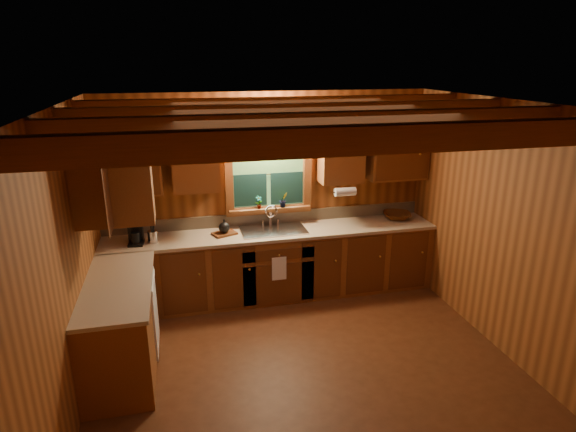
# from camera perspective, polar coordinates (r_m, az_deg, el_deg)

# --- Properties ---
(room) EXTENTS (4.20, 4.20, 4.20)m
(room) POSITION_cam_1_polar(r_m,az_deg,el_deg) (4.47, 2.39, -3.72)
(room) COLOR #4F2813
(room) RESTS_ON ground
(ceiling_beams) EXTENTS (4.20, 2.54, 0.18)m
(ceiling_beams) POSITION_cam_1_polar(r_m,az_deg,el_deg) (4.17, 2.61, 11.61)
(ceiling_beams) COLOR brown
(ceiling_beams) RESTS_ON room
(base_cabinets) EXTENTS (4.20, 2.22, 0.86)m
(base_cabinets) POSITION_cam_1_polar(r_m,az_deg,el_deg) (5.88, -5.83, -7.45)
(base_cabinets) COLOR brown
(base_cabinets) RESTS_ON ground
(countertop) EXTENTS (4.20, 2.24, 0.04)m
(countertop) POSITION_cam_1_polar(r_m,az_deg,el_deg) (5.71, -5.85, -3.34)
(countertop) COLOR tan
(countertop) RESTS_ON base_cabinets
(backsplash) EXTENTS (4.20, 0.02, 0.16)m
(backsplash) POSITION_cam_1_polar(r_m,az_deg,el_deg) (6.30, -2.30, -0.20)
(backsplash) COLOR tan
(backsplash) RESTS_ON room
(dishwasher_panel) EXTENTS (0.02, 0.60, 0.80)m
(dishwasher_panel) POSITION_cam_1_polar(r_m,az_deg,el_deg) (5.32, -15.57, -11.02)
(dishwasher_panel) COLOR white
(dishwasher_panel) RESTS_ON base_cabinets
(upper_cabinets) EXTENTS (4.19, 1.77, 0.78)m
(upper_cabinets) POSITION_cam_1_polar(r_m,az_deg,el_deg) (5.55, -7.22, 6.34)
(upper_cabinets) COLOR brown
(upper_cabinets) RESTS_ON room
(window) EXTENTS (1.12, 0.08, 1.00)m
(window) POSITION_cam_1_polar(r_m,az_deg,el_deg) (6.13, -2.33, 4.62)
(window) COLOR brown
(window) RESTS_ON room
(window_sill) EXTENTS (1.06, 0.14, 0.04)m
(window_sill) POSITION_cam_1_polar(r_m,az_deg,el_deg) (6.20, -2.20, 0.84)
(window_sill) COLOR brown
(window_sill) RESTS_ON room
(wall_sconce) EXTENTS (0.45, 0.21, 0.17)m
(wall_sconce) POSITION_cam_1_polar(r_m,az_deg,el_deg) (5.90, -2.18, 10.36)
(wall_sconce) COLOR black
(wall_sconce) RESTS_ON room
(paper_towel_roll) EXTENTS (0.27, 0.11, 0.11)m
(paper_towel_roll) POSITION_cam_1_polar(r_m,az_deg,el_deg) (6.10, 6.83, 2.89)
(paper_towel_roll) COLOR white
(paper_towel_roll) RESTS_ON upper_cabinets
(dish_towel) EXTENTS (0.18, 0.01, 0.30)m
(dish_towel) POSITION_cam_1_polar(r_m,az_deg,el_deg) (5.90, -1.06, -6.29)
(dish_towel) COLOR white
(dish_towel) RESTS_ON base_cabinets
(sink) EXTENTS (0.82, 0.48, 0.43)m
(sink) POSITION_cam_1_polar(r_m,az_deg,el_deg) (6.08, -1.76, -2.13)
(sink) COLOR silver
(sink) RESTS_ON countertop
(coffee_maker) EXTENTS (0.17, 0.22, 0.30)m
(coffee_maker) POSITION_cam_1_polar(r_m,az_deg,el_deg) (5.87, -17.75, -1.79)
(coffee_maker) COLOR black
(coffee_maker) RESTS_ON countertop
(utensil_crock) EXTENTS (0.12, 0.12, 0.33)m
(utensil_crock) POSITION_cam_1_polar(r_m,az_deg,el_deg) (5.87, -15.83, -2.31)
(utensil_crock) COLOR silver
(utensil_crock) RESTS_ON countertop
(cutting_board) EXTENTS (0.33, 0.28, 0.02)m
(cutting_board) POSITION_cam_1_polar(r_m,az_deg,el_deg) (5.98, -7.58, -2.08)
(cutting_board) COLOR #542912
(cutting_board) RESTS_ON countertop
(teakettle) EXTENTS (0.14, 0.14, 0.17)m
(teakettle) POSITION_cam_1_polar(r_m,az_deg,el_deg) (5.95, -7.62, -1.35)
(teakettle) COLOR black
(teakettle) RESTS_ON cutting_board
(wicker_basket) EXTENTS (0.47, 0.47, 0.09)m
(wicker_basket) POSITION_cam_1_polar(r_m,az_deg,el_deg) (6.66, 12.84, 0.04)
(wicker_basket) COLOR #48230C
(wicker_basket) RESTS_ON countertop
(potted_plant_left) EXTENTS (0.11, 0.09, 0.17)m
(potted_plant_left) POSITION_cam_1_polar(r_m,az_deg,el_deg) (6.13, -3.50, 1.67)
(potted_plant_left) COLOR #542912
(potted_plant_left) RESTS_ON window_sill
(potted_plant_right) EXTENTS (0.13, 0.12, 0.20)m
(potted_plant_right) POSITION_cam_1_polar(r_m,az_deg,el_deg) (6.18, -0.54, 1.95)
(potted_plant_right) COLOR #542912
(potted_plant_right) RESTS_ON window_sill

